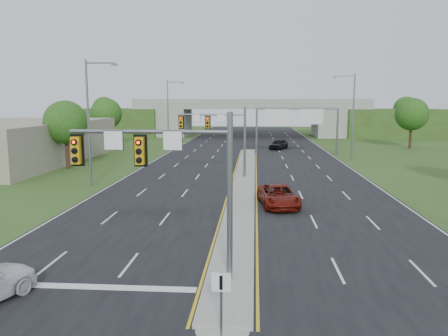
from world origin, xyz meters
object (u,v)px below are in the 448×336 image
object	(u,v)px
keep_right_sign	(221,294)
overpass	(251,120)
signal_mast_near	(174,169)
car_far_c	(279,144)
car_far_a	(278,196)
sign_gantry	(296,118)
signal_mast_far	(221,130)

from	to	relation	value
keep_right_sign	overpass	world-z (taller)	overpass
signal_mast_near	overpass	size ratio (longest dim) A/B	0.09
signal_mast_near	overpass	distance (m)	80.11
car_far_c	overpass	bearing A→B (deg)	122.65
keep_right_sign	overpass	bearing A→B (deg)	90.00
car_far_a	car_far_c	bearing A→B (deg)	79.08
sign_gantry	car_far_c	distance (m)	8.64
signal_mast_far	keep_right_sign	xyz separation A→B (m)	(2.26, -29.45, -3.21)
car_far_a	car_far_c	xyz separation A→B (m)	(2.05, 38.59, 0.06)
keep_right_sign	sign_gantry	world-z (taller)	sign_gantry
car_far_c	signal_mast_near	bearing A→B (deg)	-74.67
signal_mast_far	keep_right_sign	size ratio (longest dim) A/B	3.18
overpass	car_far_c	bearing A→B (deg)	-80.34
keep_right_sign	signal_mast_near	bearing A→B (deg)	116.94
keep_right_sign	car_far_c	xyz separation A→B (m)	(4.75, 56.63, -0.69)
signal_mast_near	signal_mast_far	size ratio (longest dim) A/B	1.00
signal_mast_near	car_far_c	distance (m)	52.79
signal_mast_near	keep_right_sign	distance (m)	5.94
keep_right_sign	overpass	xyz separation A→B (m)	(0.00, 84.53, 2.04)
sign_gantry	overpass	bearing A→B (deg)	100.79
signal_mast_far	overpass	bearing A→B (deg)	87.65
keep_right_sign	overpass	size ratio (longest dim) A/B	0.03
overpass	car_far_a	size ratio (longest dim) A/B	14.91
keep_right_sign	car_far_a	bearing A→B (deg)	81.48
keep_right_sign	sign_gantry	xyz separation A→B (m)	(6.68, 49.45, 3.72)
overpass	car_far_a	xyz separation A→B (m)	(2.70, -66.49, -2.79)
sign_gantry	car_far_a	xyz separation A→B (m)	(-3.98, -31.41, -4.47)
signal_mast_far	sign_gantry	bearing A→B (deg)	65.89
signal_mast_near	keep_right_sign	size ratio (longest dim) A/B	3.18
signal_mast_far	car_far_a	bearing A→B (deg)	-66.49
signal_mast_near	car_far_a	world-z (taller)	signal_mast_near
car_far_a	signal_mast_near	bearing A→B (deg)	-117.97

